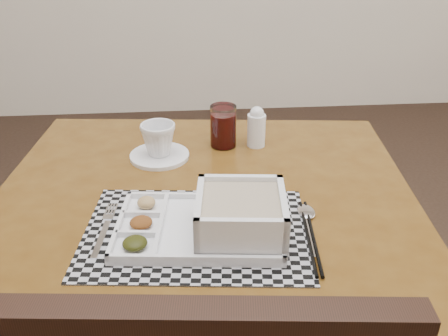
{
  "coord_description": "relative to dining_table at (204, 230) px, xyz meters",
  "views": [
    {
      "loc": [
        -0.01,
        -0.74,
        1.27
      ],
      "look_at": [
        0.07,
        0.15,
        0.79
      ],
      "focal_mm": 40.0,
      "sensor_mm": 36.0,
      "label": 1
    }
  ],
  "objects": [
    {
      "name": "creamer_bottle",
      "position": [
        0.15,
        0.28,
        0.12
      ],
      "size": [
        0.05,
        0.05,
        0.11
      ],
      "color": "white",
      "rests_on": "dining_table"
    },
    {
      "name": "juice_glass",
      "position": [
        0.07,
        0.28,
        0.12
      ],
      "size": [
        0.07,
        0.07,
        0.11
      ],
      "color": "white",
      "rests_on": "dining_table"
    },
    {
      "name": "serving_tray",
      "position": [
        0.04,
        -0.13,
        0.11
      ],
      "size": [
        0.34,
        0.25,
        0.09
      ],
      "color": "white",
      "rests_on": "placemat"
    },
    {
      "name": "saucer",
      "position": [
        -0.1,
        0.23,
        0.08
      ],
      "size": [
        0.15,
        0.15,
        0.01
      ],
      "primitive_type": "cylinder",
      "color": "white",
      "rests_on": "dining_table"
    },
    {
      "name": "spoon",
      "position": [
        0.21,
        -0.07,
        0.08
      ],
      "size": [
        0.04,
        0.18,
        0.01
      ],
      "color": "silver",
      "rests_on": "placemat"
    },
    {
      "name": "fork",
      "position": [
        -0.2,
        -0.08,
        0.08
      ],
      "size": [
        0.04,
        0.19,
        0.0
      ],
      "color": "silver",
      "rests_on": "placemat"
    },
    {
      "name": "chopsticks",
      "position": [
        0.2,
        -0.15,
        0.08
      ],
      "size": [
        0.04,
        0.24,
        0.01
      ],
      "color": "black",
      "rests_on": "placemat"
    },
    {
      "name": "placemat",
      "position": [
        -0.02,
        -0.11,
        0.07
      ],
      "size": [
        0.47,
        0.36,
        0.0
      ],
      "primitive_type": "cube",
      "rotation": [
        0.0,
        0.0,
        -0.1
      ],
      "color": "#A8A8AF",
      "rests_on": "dining_table"
    },
    {
      "name": "cup",
      "position": [
        -0.1,
        0.23,
        0.12
      ],
      "size": [
        0.1,
        0.1,
        0.08
      ],
      "primitive_type": "imported",
      "rotation": [
        0.0,
        0.0,
        0.21
      ],
      "color": "white",
      "rests_on": "saucer"
    },
    {
      "name": "dining_table",
      "position": [
        0.0,
        0.0,
        0.0
      ],
      "size": [
        1.02,
        1.02,
        0.7
      ],
      "color": "#4F2F0E",
      "rests_on": "ground"
    }
  ]
}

